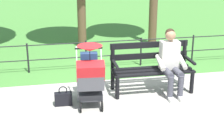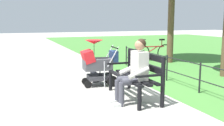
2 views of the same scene
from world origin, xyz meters
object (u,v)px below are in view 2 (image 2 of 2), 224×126
park_bench (137,73)px  stroller (97,62)px  bicycle (154,52)px  person_on_bench (134,70)px  handbag (95,77)px

park_bench → stroller: stroller is taller
park_bench → bicycle: park_bench is taller
stroller → bicycle: bearing=-47.9°
park_bench → person_on_bench: 0.42m
person_on_bench → stroller: person_on_bench is taller
park_bench → stroller: 1.37m
person_on_bench → stroller: (1.61, 0.24, -0.08)m
park_bench → handbag: park_bench is taller
person_on_bench → stroller: bearing=8.4°
stroller → person_on_bench: bearing=-171.6°
park_bench → handbag: bearing=12.0°
stroller → handbag: (0.49, -0.08, -0.47)m
park_bench → bicycle: (4.35, -2.93, -0.16)m
person_on_bench → bicycle: size_ratio=0.77×
handbag → bicycle: bicycle is taller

